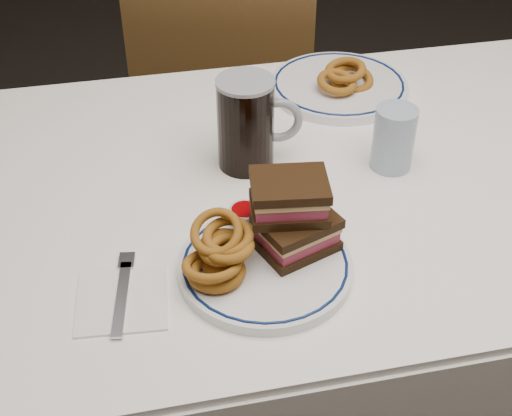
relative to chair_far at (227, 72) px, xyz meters
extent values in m
cube|color=white|center=(0.06, -0.78, 0.18)|extent=(1.26, 0.86, 0.03)
cylinder|color=#4A2F18|center=(-0.48, -0.44, -0.20)|extent=(0.06, 0.06, 0.71)
cylinder|color=#4A2F18|center=(0.60, -0.44, -0.20)|extent=(0.06, 0.06, 0.71)
cube|color=white|center=(0.06, -1.21, 0.10)|extent=(1.26, 0.01, 0.17)
cube|color=white|center=(0.06, -0.35, 0.10)|extent=(1.26, 0.01, 0.17)
cube|color=#4A2F18|center=(0.02, 0.08, -0.07)|extent=(0.58, 0.58, 0.04)
cylinder|color=#4A2F18|center=(0.27, 0.22, -0.32)|extent=(0.04, 0.04, 0.46)
cylinder|color=#4A2F18|center=(0.16, -0.17, -0.32)|extent=(0.04, 0.04, 0.46)
cylinder|color=#4A2F18|center=(-0.11, 0.33, -0.32)|extent=(0.04, 0.04, 0.46)
cylinder|color=#4A2F18|center=(-0.23, -0.06, -0.32)|extent=(0.04, 0.04, 0.46)
cube|color=#4A2F18|center=(-0.04, -0.13, 0.21)|extent=(0.46, 0.16, 0.51)
cylinder|color=white|center=(-0.11, -1.00, 0.20)|extent=(0.26, 0.26, 0.02)
torus|color=#0A1D52|center=(-0.11, -1.00, 0.21)|extent=(0.24, 0.24, 0.00)
cube|color=black|center=(-0.06, -0.97, 0.22)|extent=(0.14, 0.12, 0.01)
cube|color=#A12E44|center=(-0.06, -0.97, 0.24)|extent=(0.12, 0.11, 0.02)
cube|color=tan|center=(-0.06, -0.97, 0.25)|extent=(0.13, 0.12, 0.01)
cube|color=black|center=(-0.06, -0.97, 0.26)|extent=(0.14, 0.12, 0.01)
cube|color=black|center=(-0.07, -0.96, 0.28)|extent=(0.12, 0.10, 0.01)
cube|color=#A12E44|center=(-0.07, -0.96, 0.30)|extent=(0.11, 0.09, 0.02)
cube|color=tan|center=(-0.07, -0.96, 0.31)|extent=(0.12, 0.10, 0.01)
cube|color=black|center=(-0.07, -0.96, 0.32)|extent=(0.12, 0.10, 0.01)
torus|color=brown|center=(-0.19, -1.01, 0.22)|extent=(0.09, 0.09, 0.02)
torus|color=brown|center=(-0.17, -0.99, 0.23)|extent=(0.08, 0.08, 0.05)
torus|color=brown|center=(-0.20, -1.01, 0.24)|extent=(0.09, 0.09, 0.03)
torus|color=brown|center=(-0.18, -0.99, 0.25)|extent=(0.07, 0.07, 0.02)
torus|color=brown|center=(-0.17, -1.00, 0.26)|extent=(0.07, 0.07, 0.03)
torus|color=brown|center=(-0.17, -0.99, 0.27)|extent=(0.08, 0.08, 0.03)
torus|color=brown|center=(-0.18, -0.99, 0.27)|extent=(0.09, 0.08, 0.06)
cylinder|color=silver|center=(-0.13, -0.90, 0.23)|extent=(0.05, 0.05, 0.03)
cylinder|color=#8B0205|center=(-0.13, -0.90, 0.24)|extent=(0.04, 0.04, 0.01)
cylinder|color=black|center=(-0.09, -0.72, 0.28)|extent=(0.10, 0.10, 0.16)
cylinder|color=gray|center=(-0.09, -0.72, 0.36)|extent=(0.10, 0.10, 0.01)
torus|color=gray|center=(-0.03, -0.72, 0.28)|extent=(0.09, 0.03, 0.09)
cylinder|color=#93A9BE|center=(0.16, -0.78, 0.25)|extent=(0.07, 0.07, 0.12)
cylinder|color=white|center=(0.15, -0.50, 0.21)|extent=(0.28, 0.28, 0.02)
torus|color=#0A1D52|center=(0.15, -0.50, 0.22)|extent=(0.27, 0.27, 0.01)
torus|color=brown|center=(0.18, -0.50, 0.22)|extent=(0.09, 0.09, 0.04)
torus|color=brown|center=(0.14, -0.53, 0.23)|extent=(0.08, 0.08, 0.04)
torus|color=brown|center=(0.16, -0.50, 0.24)|extent=(0.09, 0.09, 0.04)
cube|color=white|center=(-0.33, -1.02, 0.20)|extent=(0.14, 0.14, 0.00)
cube|color=#B9B8BD|center=(-0.33, -1.02, 0.20)|extent=(0.04, 0.15, 0.00)
cube|color=#B9B8BD|center=(-0.31, -0.94, 0.20)|extent=(0.03, 0.04, 0.00)
camera|label=1|loc=(-0.29, -1.75, 0.93)|focal=50.00mm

